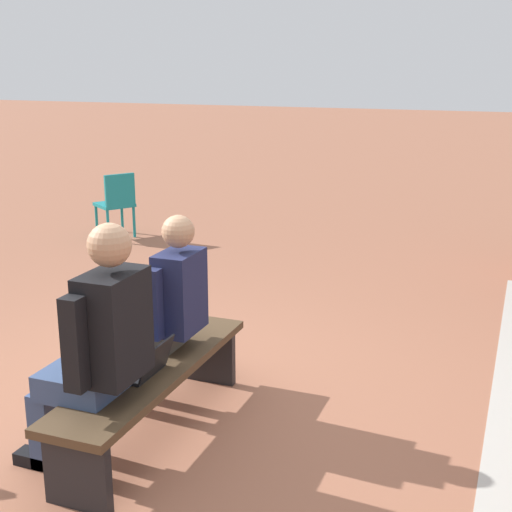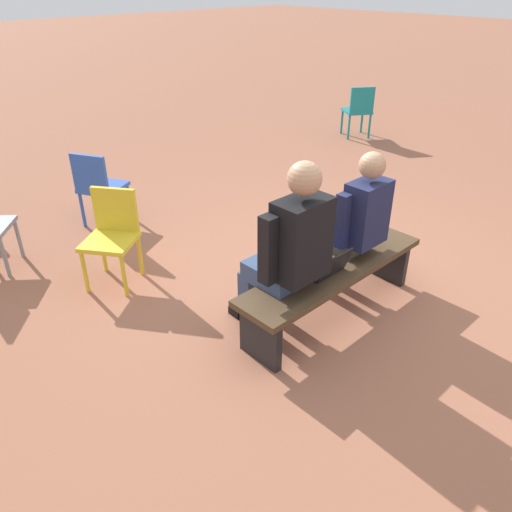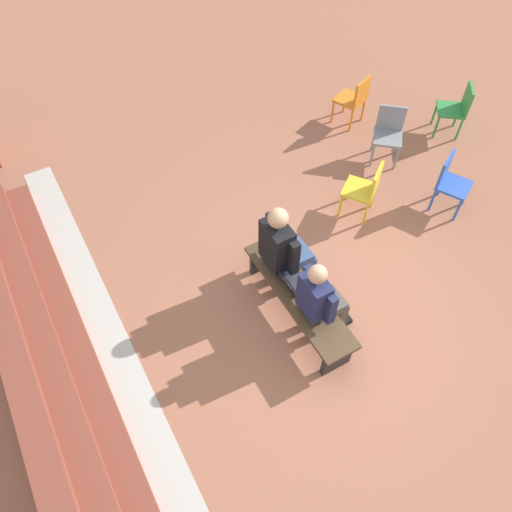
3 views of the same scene
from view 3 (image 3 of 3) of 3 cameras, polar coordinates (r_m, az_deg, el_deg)
The scene contains 12 objects.
ground_plane at distance 6.11m, azimuth 8.24°, elevation -7.25°, with size 60.00×60.00×0.00m, color #9E6047.
concrete_strip at distance 5.78m, azimuth -13.75°, elevation -15.19°, with size 8.20×0.40×0.01m, color #B7B2A8.
brick_steps at distance 5.69m, azimuth -21.37°, elevation -17.41°, with size 7.40×0.90×0.45m.
bench at distance 5.82m, azimuth 4.87°, elevation -4.77°, with size 1.80×0.44×0.45m.
person_student at distance 5.42m, azimuth 7.45°, elevation -4.79°, with size 0.52×0.66×1.31m.
person_adult at distance 5.74m, azimuth 3.30°, elevation 1.00°, with size 0.59×0.75×1.43m.
laptop at distance 5.75m, azimuth 4.21°, elevation -3.14°, with size 0.32×0.29×0.21m.
plastic_chair_far_left at distance 7.37m, azimuth 21.29°, elevation 8.07°, with size 0.57×0.57×0.84m.
plastic_chair_by_pillar at distance 8.50m, azimuth 11.19°, elevation 17.31°, with size 0.54×0.54×0.84m.
plastic_chair_near_bench_right at distance 6.93m, azimuth 12.44°, elevation 7.60°, with size 0.59×0.59×0.84m.
plastic_chair_mid_courtyard at distance 7.93m, azimuth 14.93°, elevation 13.64°, with size 0.59×0.59×0.84m.
plastic_chair_foreground at distance 8.74m, azimuth 21.99°, elevation 15.51°, with size 0.59×0.59×0.84m.
Camera 3 is at (-2.25, 2.27, 5.21)m, focal length 35.00 mm.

